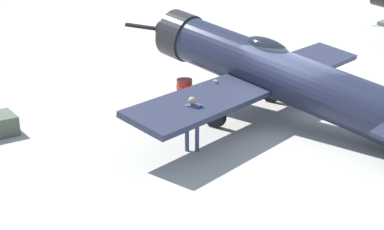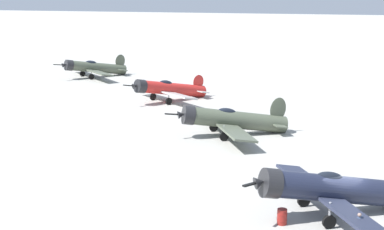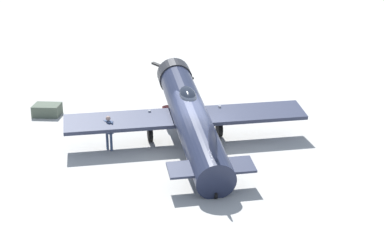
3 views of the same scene
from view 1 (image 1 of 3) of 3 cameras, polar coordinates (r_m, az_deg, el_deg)
ground_plane at (r=18.39m, az=9.87°, el=-1.02°), size 400.00×400.00×0.00m
airplane_foreground at (r=18.15m, az=8.76°, el=4.08°), size 10.87×10.29×3.33m
ground_crew_mechanic at (r=15.77m, az=0.00°, el=-0.37°), size 0.57×0.41×1.64m
fuel_drum at (r=20.09m, az=-0.78°, el=2.42°), size 0.60×0.60×0.91m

